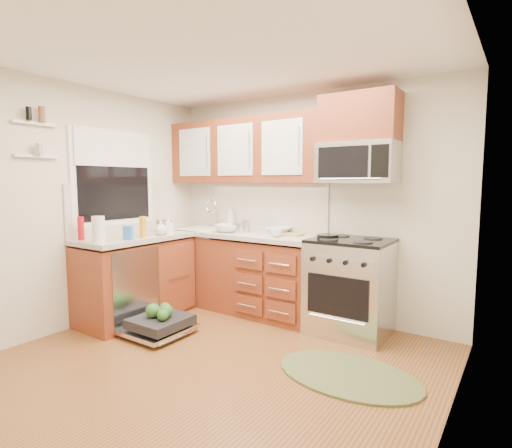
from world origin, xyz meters
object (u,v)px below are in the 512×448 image
Objects in this scene: sink at (203,239)px; cup at (276,233)px; stock_pot at (240,227)px; microwave at (357,163)px; dishwasher at (158,325)px; rug at (348,375)px; skillet at (328,236)px; paper_towel_roll at (98,230)px; bowl_b at (227,228)px; cutting_board at (290,234)px; upper_cabinets at (244,151)px; range at (350,286)px; bowl_a at (279,230)px.

sink is 5.07× the size of cup.
stock_pot is 1.57× the size of cup.
dishwasher is at bearing -140.93° from microwave.
rug is 1.37m from skillet.
paper_towel_roll reaches higher than stock_pot.
stock_pot is 0.67× the size of bowl_b.
cup reaches higher than cutting_board.
upper_cabinets reaches higher than microwave.
bowl_b reaches higher than range.
cup reaches higher than dishwasher.
microwave is at bearing 38.43° from paper_towel_roll.
cup is at bearing 52.60° from dishwasher.
cutting_board reaches higher than rug.
dishwasher is at bearing -99.50° from stock_pot.
dishwasher is 1.10m from paper_towel_roll.
bowl_a is 0.34m from cup.
range is 1.06m from bowl_a.
dishwasher is at bearing -115.01° from bowl_a.
bowl_a is (0.42, 0.18, -0.02)m from stock_pot.
upper_cabinets is 2.16× the size of range.
bowl_a is (-0.72, 0.25, -0.01)m from skillet.
stock_pot is at bearing -172.42° from cutting_board.
cutting_board is (-1.06, 0.95, 0.92)m from rug.
range reaches higher than cutting_board.
sink is at bearing -163.55° from upper_cabinets.
upper_cabinets is at bearing 70.22° from paper_towel_roll.
skillet is at bearing -3.31° from stock_pot.
rug is 1.70m from cutting_board.
rug is (2.26, -0.87, -0.79)m from sink.
rug is at bearing -41.74° from cutting_board.
upper_cabinets is at bearing 173.69° from cutting_board.
microwave reaches higher than cutting_board.
upper_cabinets is 1.03m from bowl_a.
upper_cabinets is at bearing 149.49° from rug.
bowl_b is (-0.13, -0.08, -0.01)m from stock_pot.
microwave is (1.41, -0.02, -0.18)m from upper_cabinets.
range is at bearing 0.30° from sink.
upper_cabinets reaches higher than cup.
rug is (1.74, -1.02, -1.86)m from upper_cabinets.
cup is (1.20, 1.31, -0.08)m from paper_towel_roll.
dishwasher is at bearing -70.80° from sink.
paper_towel_roll is 1.78m from cup.
cutting_board is (0.67, -0.07, -0.94)m from upper_cabinets.
upper_cabinets is 2.70× the size of microwave.
sink is 2.25× the size of cutting_board.
cup is at bearing -174.24° from skillet.
skillet is 0.79× the size of bowl_a.
dishwasher is at bearing -141.56° from skillet.
paper_towel_roll is at bearing -110.12° from bowl_b.
microwave is at bearing 18.13° from cup.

